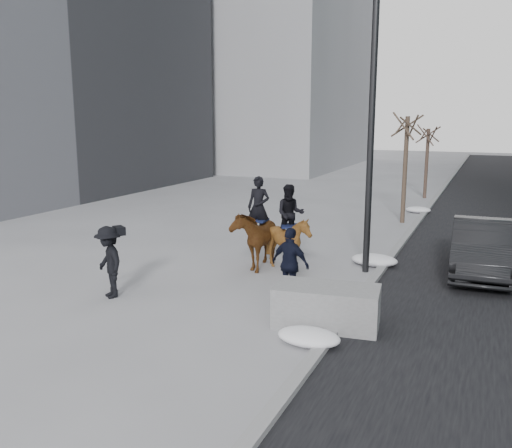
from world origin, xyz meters
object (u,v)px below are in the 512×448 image
at_px(planter, 327,306).
at_px(mounted_right, 288,236).
at_px(car_near, 482,248).
at_px(mounted_left, 257,234).

xyz_separation_m(planter, mounted_right, (-2.21, 3.66, 0.55)).
xyz_separation_m(car_near, mounted_left, (-6.02, -1.83, 0.24)).
bearing_deg(car_near, mounted_left, -165.56).
distance_m(mounted_left, mounted_right, 0.97).
relative_size(car_near, mounted_right, 1.85).
distance_m(car_near, mounted_right, 5.37).
height_order(planter, mounted_left, mounted_left).
distance_m(planter, mounted_left, 4.87).
distance_m(planter, car_near, 6.17).
relative_size(planter, mounted_left, 0.82).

